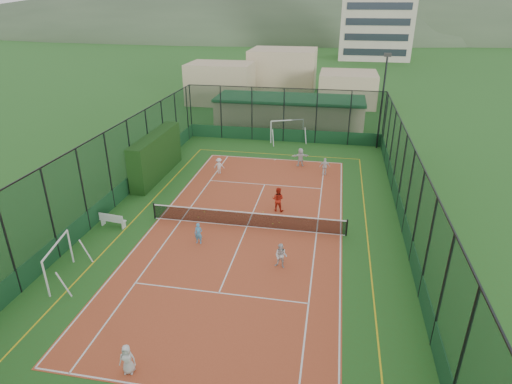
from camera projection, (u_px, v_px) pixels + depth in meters
The scene contains 19 objects.
ground at pixel (247, 227), 25.39m from camera, with size 300.00×300.00×0.00m, color #2B5C1F.
court_slab at pixel (247, 227), 25.39m from camera, with size 11.17×23.97×0.01m, color #A44124.
tennis_net at pixel (247, 219), 25.17m from camera, with size 11.67×0.12×1.06m, color black, non-canonical shape.
perimeter_fence at pixel (247, 188), 24.36m from camera, with size 18.12×34.12×5.00m, color black, non-canonical shape.
floodlight_ne at pixel (382, 103), 37.12m from camera, with size 0.60×0.26×8.25m, color black, non-canonical shape.
clubhouse at pixel (289, 112), 44.44m from camera, with size 15.20×7.20×3.15m, color tan, non-canonical shape.
distant_hills at pixel (328, 35), 159.72m from camera, with size 200.00×60.00×24.00m, color #384C33, non-canonical shape.
hedge_left at pixel (156, 156), 32.05m from camera, with size 1.11×7.42×3.25m, color black.
white_bench at pixel (113, 220), 25.24m from camera, with size 1.62×0.44×0.91m, color white, non-canonical shape.
futsal_goal_near at pixel (59, 262), 20.33m from camera, with size 0.84×2.89×1.86m, color white, non-canonical shape.
futsal_goal_far at pixel (287, 131), 40.01m from camera, with size 3.22×0.94×2.08m, color white, non-canonical shape.
child_near_left at pixel (127, 359), 15.26m from camera, with size 0.59×0.38×1.21m, color silver.
child_near_mid at pixel (198, 233), 23.43m from camera, with size 0.44×0.29×1.21m, color #4899CD.
child_near_right at pixel (281, 256), 21.28m from camera, with size 0.65×0.50×1.33m, color silver.
child_far_left at pixel (219, 166), 32.89m from camera, with size 0.80×0.46×1.24m, color silver.
child_far_right at pixel (325, 167), 32.58m from camera, with size 0.79×0.33×1.34m, color white.
child_far_back at pixel (300, 157), 34.32m from camera, with size 1.38×0.44×1.49m, color silver.
coach at pixel (278, 199), 26.98m from camera, with size 0.77×0.60×1.59m, color red.
tennis_balls at pixel (243, 217), 26.39m from camera, with size 5.09×1.50×0.07m.
Camera 1 is at (4.60, -21.80, 12.36)m, focal length 30.00 mm.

